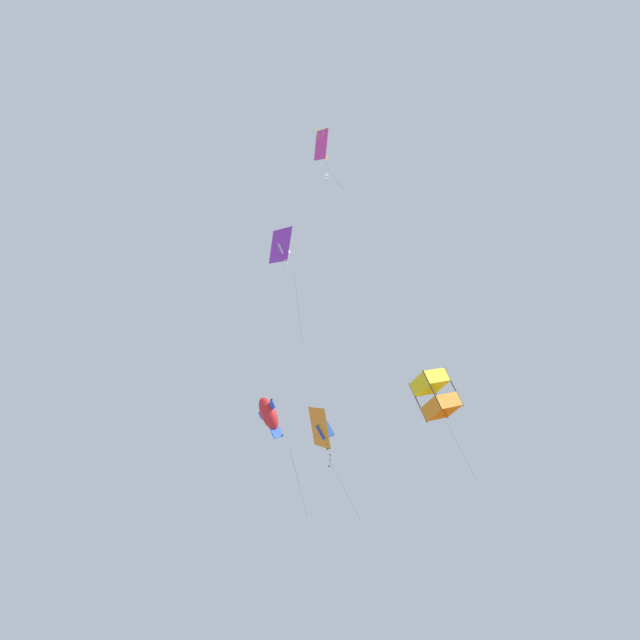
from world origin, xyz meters
TOP-DOWN VIEW (x-y plane):
  - kite_diamond_mid_left at (-5.47, -5.91)m, footprint 1.51×2.43m
  - kite_box_near_right at (1.65, -4.19)m, footprint 2.21×1.54m
  - kite_delta_highest at (-1.43, 2.89)m, footprint 2.95×3.44m
  - kite_delta_upper_right at (-4.70, 2.39)m, footprint 1.94×2.96m
  - kite_fish_near_left at (-4.18, 4.35)m, footprint 3.04×2.70m

SIDE VIEW (x-z plane):
  - kite_box_near_right at x=1.65m, z-range 11.53..17.23m
  - kite_delta_highest at x=-1.43m, z-range 11.97..18.19m
  - kite_fish_near_left at x=-4.18m, z-range 12.47..19.72m
  - kite_delta_upper_right at x=-4.70m, z-range 23.33..32.99m
  - kite_diamond_mid_left at x=-5.47m, z-range 25.94..31.51m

